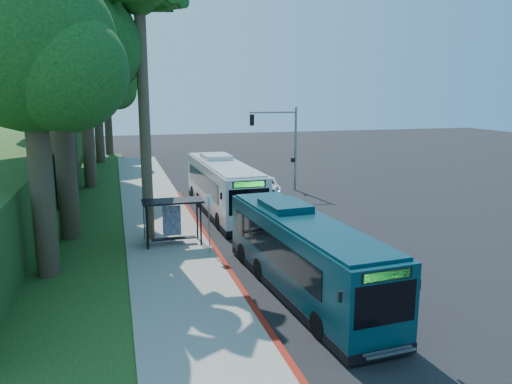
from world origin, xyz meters
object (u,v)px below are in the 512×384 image
object	(u,v)px
white_bus	(223,186)
pickup	(263,186)
bus_shelter	(168,213)
teal_bus	(302,253)

from	to	relation	value
white_bus	pickup	xyz separation A→B (m)	(4.34, 4.77, -1.11)
bus_shelter	white_bus	xyz separation A→B (m)	(4.47, 6.68, 0.06)
pickup	bus_shelter	bearing A→B (deg)	-116.88
white_bus	pickup	size ratio (longest dim) A/B	2.35
bus_shelter	white_bus	bearing A→B (deg)	56.25
bus_shelter	pickup	size ratio (longest dim) A/B	0.58
bus_shelter	white_bus	size ratio (longest dim) A/B	0.25
bus_shelter	pickup	bearing A→B (deg)	52.44
teal_bus	pickup	distance (m)	19.94
white_bus	pickup	bearing A→B (deg)	46.53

